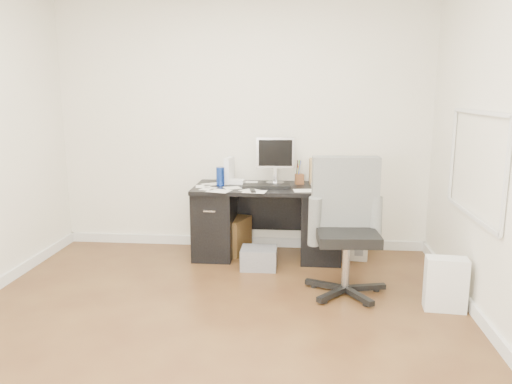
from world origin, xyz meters
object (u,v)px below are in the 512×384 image
office_chair (347,228)px  wicker_basket (229,235)px  pc_tower (360,238)px  lcd_monitor (275,160)px  desk (267,219)px  keyboard (266,186)px

office_chair → wicker_basket: size_ratio=3.04×
office_chair → pc_tower: bearing=73.4°
lcd_monitor → wicker_basket: bearing=179.8°
pc_tower → wicker_basket: pc_tower is taller
desk → pc_tower: size_ratio=3.87×
desk → office_chair: (0.73, -0.92, 0.18)m
office_chair → pc_tower: (0.23, 1.03, -0.39)m
office_chair → wicker_basket: office_chair is taller
wicker_basket → keyboard: bearing=-21.8°
keyboard → wicker_basket: bearing=154.0°
wicker_basket → lcd_monitor: bearing=3.9°
desk → wicker_basket: desk is taller
desk → keyboard: keyboard is taller
pc_tower → wicker_basket: (-1.39, 0.00, -0.00)m
pc_tower → wicker_basket: size_ratio=1.02×
desk → lcd_monitor: bearing=63.5°
keyboard → wicker_basket: 0.73m
keyboard → office_chair: 1.15m
lcd_monitor → desk: bearing=-120.6°
lcd_monitor → keyboard: 0.32m
lcd_monitor → keyboard: bearing=-115.3°
office_chair → pc_tower: office_chair is taller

